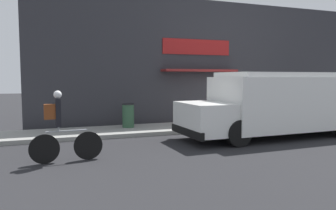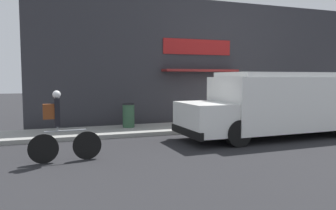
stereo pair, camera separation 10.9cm
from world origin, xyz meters
The scene contains 6 objects.
ground_plane centered at (0.00, 0.00, 0.00)m, with size 70.00×70.00×0.00m, color #232326.
sidewalk centered at (0.00, 1.06, 0.07)m, with size 28.00×2.12×0.15m.
storefront centered at (-0.02, 2.55, 2.73)m, with size 16.21×0.90×5.46m.
school_bus centered at (0.51, -1.51, 1.17)m, with size 6.96×2.69×2.22m.
cyclist centered at (-6.90, -2.57, 0.81)m, with size 1.74×0.21×1.74m.
trash_bin centered at (-4.32, 1.40, 0.60)m, with size 0.46×0.46×0.91m.
Camera 2 is at (-7.08, -10.82, 2.06)m, focal length 35.00 mm.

